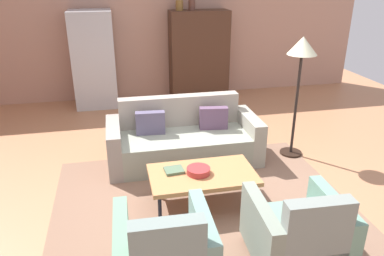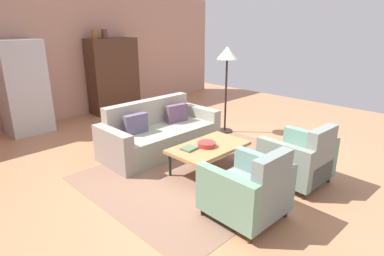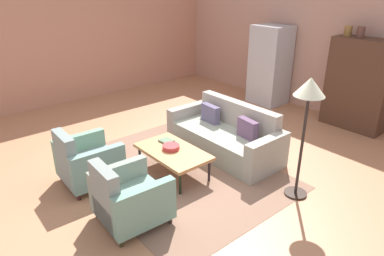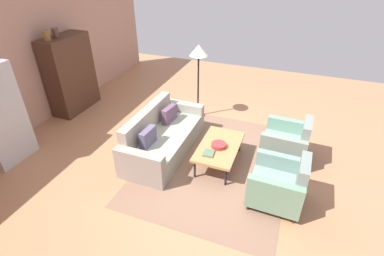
# 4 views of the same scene
# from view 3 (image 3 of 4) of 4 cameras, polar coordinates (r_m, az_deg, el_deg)

# --- Properties ---
(ground_plane) EXTENTS (10.79, 10.79, 0.00)m
(ground_plane) POSITION_cam_3_polar(r_m,az_deg,el_deg) (5.70, -1.17, -6.73)
(ground_plane) COLOR #B57A54
(wall_back) EXTENTS (8.99, 0.12, 2.80)m
(wall_back) POSITION_cam_3_polar(r_m,az_deg,el_deg) (8.28, 21.89, 11.63)
(wall_back) COLOR tan
(wall_back) RESTS_ON ground
(wall_left) EXTENTS (0.12, 8.21, 2.80)m
(wall_left) POSITION_cam_3_polar(r_m,az_deg,el_deg) (9.01, -20.03, 12.73)
(wall_left) COLOR tan
(wall_left) RESTS_ON ground
(area_rug) EXTENTS (3.40, 2.60, 0.01)m
(area_rug) POSITION_cam_3_polar(r_m,az_deg,el_deg) (5.63, -2.64, -7.13)
(area_rug) COLOR #86634F
(area_rug) RESTS_ON ground
(couch) EXTENTS (2.10, 0.91, 0.86)m
(couch) POSITION_cam_3_polar(r_m,az_deg,el_deg) (6.17, 5.69, -1.36)
(couch) COLOR gray
(couch) RESTS_ON ground
(coffee_table) EXTENTS (1.20, 0.70, 0.41)m
(coffee_table) POSITION_cam_3_polar(r_m,az_deg,el_deg) (5.43, -3.13, -3.97)
(coffee_table) COLOR black
(coffee_table) RESTS_ON ground
(armchair_left) EXTENTS (0.82, 0.82, 0.88)m
(armchair_left) POSITION_cam_3_polar(r_m,az_deg,el_deg) (5.41, -17.02, -5.47)
(armchair_left) COLOR #2F2316
(armchair_left) RESTS_ON ground
(armchair_right) EXTENTS (0.84, 0.84, 0.88)m
(armchair_right) POSITION_cam_3_polar(r_m,az_deg,el_deg) (4.47, -10.57, -11.37)
(armchair_right) COLOR #332019
(armchair_right) RESTS_ON ground
(fruit_bowl) EXTENTS (0.27, 0.27, 0.07)m
(fruit_bowl) POSITION_cam_3_polar(r_m,az_deg,el_deg) (5.43, -3.45, -3.14)
(fruit_bowl) COLOR #AB3132
(fruit_bowl) RESTS_ON coffee_table
(book_stack) EXTENTS (0.23, 0.20, 0.03)m
(book_stack) POSITION_cam_3_polar(r_m,az_deg,el_deg) (5.68, -4.19, -2.10)
(book_stack) COLOR #526B50
(book_stack) RESTS_ON coffee_table
(cabinet) EXTENTS (1.20, 0.51, 1.80)m
(cabinet) POSITION_cam_3_polar(r_m,az_deg,el_deg) (7.72, 25.57, 6.40)
(cabinet) COLOR #492D1E
(cabinet) RESTS_ON ground
(vase_tall) EXTENTS (0.15, 0.15, 0.20)m
(vase_tall) POSITION_cam_3_polar(r_m,az_deg,el_deg) (7.69, 24.15, 14.27)
(vase_tall) COLOR olive
(vase_tall) RESTS_ON cabinet
(vase_round) EXTENTS (0.14, 0.14, 0.20)m
(vase_round) POSITION_cam_3_polar(r_m,az_deg,el_deg) (7.58, 25.86, 13.92)
(vase_round) COLOR brown
(vase_round) RESTS_ON cabinet
(refrigerator) EXTENTS (0.80, 0.73, 1.85)m
(refrigerator) POSITION_cam_3_polar(r_m,az_deg,el_deg) (8.68, 12.60, 9.98)
(refrigerator) COLOR #B7BABF
(refrigerator) RESTS_ON ground
(floor_lamp) EXTENTS (0.40, 0.40, 1.72)m
(floor_lamp) POSITION_cam_3_polar(r_m,az_deg,el_deg) (4.69, 18.50, 4.58)
(floor_lamp) COLOR black
(floor_lamp) RESTS_ON ground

